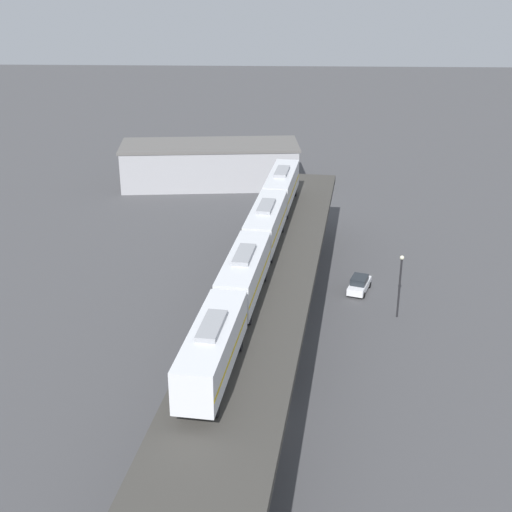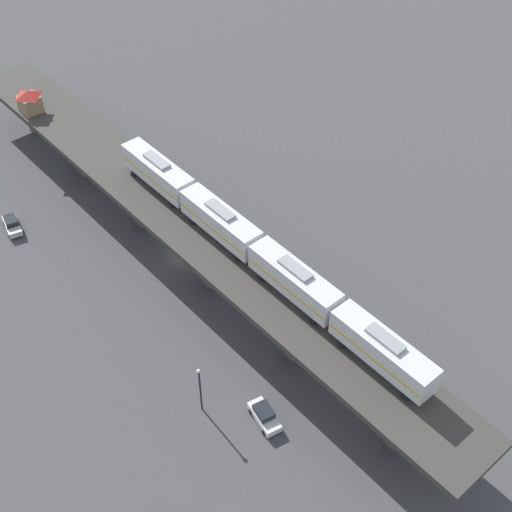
{
  "view_description": "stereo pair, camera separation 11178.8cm",
  "coord_description": "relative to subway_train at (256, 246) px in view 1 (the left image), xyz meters",
  "views": [
    {
      "loc": [
        2.55,
        -47.93,
        34.88
      ],
      "look_at": [
        0.22,
        13.29,
        8.92
      ],
      "focal_mm": 50.0,
      "sensor_mm": 36.0,
      "label": 1
    },
    {
      "loc": [
        43.06,
        51.84,
        64.89
      ],
      "look_at": [
        0.22,
        13.29,
        8.92
      ],
      "focal_mm": 50.0,
      "sensor_mm": 36.0,
      "label": 2
    }
  ],
  "objects": [
    {
      "name": "warehouse_building",
      "position": [
        -9.44,
        50.99,
        -6.55
      ],
      "size": [
        29.38,
        12.81,
        6.8
      ],
      "color": "#99999E",
      "rests_on": "ground"
    },
    {
      "name": "elevated_viaduct",
      "position": [
        -0.24,
        -13.46,
        -3.58
      ],
      "size": [
        19.54,
        92.34,
        7.42
      ],
      "color": "#393733",
      "rests_on": "ground"
    },
    {
      "name": "subway_train",
      "position": [
        0.0,
        0.0,
        0.0
      ],
      "size": [
        8.86,
        49.77,
        4.45
      ],
      "color": "silver",
      "rests_on": "elevated_viaduct"
    },
    {
      "name": "ground_plane",
      "position": [
        -0.22,
        -13.29,
        -9.96
      ],
      "size": [
        400.0,
        400.0,
        0.0
      ],
      "primitive_type": "plane",
      "color": "#424244"
    },
    {
      "name": "street_car_white",
      "position": [
        11.14,
        11.2,
        -9.02
      ],
      "size": [
        3.13,
        4.75,
        1.89
      ],
      "color": "silver",
      "rests_on": "ground"
    },
    {
      "name": "street_lamp",
      "position": [
        14.55,
        5.32,
        -5.85
      ],
      "size": [
        0.44,
        0.44,
        6.94
      ],
      "color": "black",
      "rests_on": "ground"
    }
  ]
}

